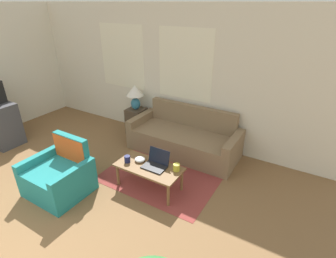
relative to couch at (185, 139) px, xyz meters
name	(u,v)px	position (x,y,z in m)	size (l,w,h in m)	color
wall_back	(156,73)	(-0.92, 0.44, 1.05)	(6.97, 0.06, 2.60)	silver
rug	(169,168)	(0.05, -0.67, -0.25)	(1.82, 1.85, 0.01)	brown
couch	(185,139)	(0.00, 0.00, 0.00)	(2.05, 0.84, 0.83)	#846B4C
armchair	(61,176)	(-1.05, -2.00, 0.00)	(0.85, 0.75, 0.81)	teal
side_table	(137,121)	(-1.26, 0.15, 0.02)	(0.36, 0.36, 0.55)	#4C3D2D
table_lamp	(135,94)	(-1.26, 0.15, 0.63)	(0.36, 0.36, 0.52)	teal
coffee_table	(149,169)	(0.05, -1.26, 0.09)	(1.01, 0.49, 0.39)	brown
laptop	(156,163)	(0.14, -1.21, 0.19)	(0.35, 0.29, 0.24)	black
cup_navy	(127,159)	(-0.29, -1.34, 0.18)	(0.09, 0.09, 0.11)	#191E4C
cup_yellow	(176,167)	(0.46, -1.15, 0.19)	(0.10, 0.10, 0.11)	gold
snack_bowl	(140,159)	(-0.15, -1.22, 0.16)	(0.16, 0.16, 0.06)	white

